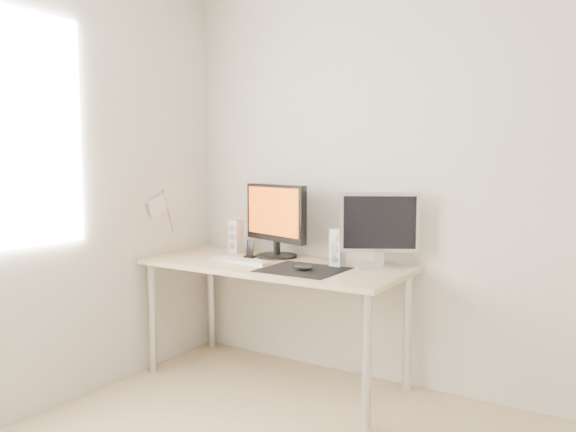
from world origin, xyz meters
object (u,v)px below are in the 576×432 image
at_px(mouse, 303,267).
at_px(keyboard, 240,260).
at_px(desk, 274,276).
at_px(main_monitor, 276,218).
at_px(phone_dock, 250,252).
at_px(speaker_right, 338,247).
at_px(speaker_left, 236,236).
at_px(second_monitor, 379,226).

xyz_separation_m(mouse, keyboard, (-0.48, 0.05, -0.02)).
relative_size(desk, main_monitor, 2.98).
bearing_deg(phone_dock, speaker_right, 2.65).
xyz_separation_m(speaker_left, keyboard, (0.24, -0.27, -0.10)).
bearing_deg(phone_dock, desk, -18.98).
xyz_separation_m(desk, speaker_left, (-0.44, 0.20, 0.19)).
distance_m(second_monitor, speaker_right, 0.27).
bearing_deg(desk, phone_dock, 161.02).
relative_size(second_monitor, speaker_left, 1.97).
distance_m(desk, speaker_left, 0.52).
relative_size(mouse, speaker_left, 0.52).
distance_m(main_monitor, second_monitor, 0.71).
height_order(desk, second_monitor, second_monitor).
bearing_deg(main_monitor, speaker_left, 177.05).
relative_size(mouse, main_monitor, 0.21).
distance_m(second_monitor, phone_dock, 0.87).
distance_m(mouse, speaker_right, 0.27).
bearing_deg(desk, mouse, -24.47).
bearing_deg(desk, main_monitor, 121.22).
height_order(second_monitor, keyboard, second_monitor).
height_order(desk, phone_dock, phone_dock).
bearing_deg(mouse, second_monitor, 43.47).
xyz_separation_m(second_monitor, speaker_left, (-1.04, 0.02, -0.13)).
bearing_deg(phone_dock, speaker_left, 150.18).
height_order(main_monitor, speaker_left, main_monitor).
xyz_separation_m(desk, second_monitor, (0.60, 0.18, 0.32)).
bearing_deg(speaker_right, phone_dock, -177.35).
bearing_deg(speaker_left, second_monitor, -0.99).
relative_size(speaker_right, phone_dock, 1.93).
height_order(mouse, second_monitor, second_monitor).
bearing_deg(mouse, speaker_left, 155.72).
xyz_separation_m(desk, main_monitor, (-0.11, 0.18, 0.33)).
distance_m(speaker_right, phone_dock, 0.61).
relative_size(desk, second_monitor, 3.68).
distance_m(main_monitor, keyboard, 0.37).
relative_size(mouse, phone_dock, 1.00).
relative_size(mouse, keyboard, 0.27).
relative_size(main_monitor, speaker_right, 2.43).
distance_m(mouse, second_monitor, 0.49).
distance_m(desk, speaker_right, 0.43).
xyz_separation_m(desk, phone_dock, (-0.24, 0.08, 0.11)).
bearing_deg(main_monitor, desk, -58.78).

